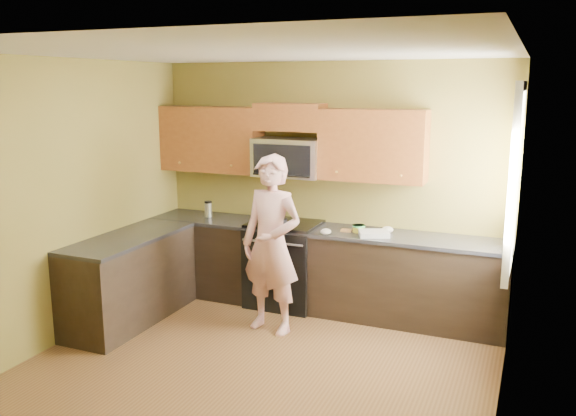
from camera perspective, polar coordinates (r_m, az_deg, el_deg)
The scene contains 25 objects.
floor at distance 5.40m, azimuth -3.49°, elevation -15.39°, with size 4.00×4.00×0.00m, color brown.
ceiling at distance 4.82m, azimuth -3.90°, elevation 14.56°, with size 4.00×4.00×0.00m, color white.
wall_back at distance 6.75m, azimuth 3.86°, elevation 2.22°, with size 4.00×4.00×0.00m, color olive.
wall_front at distance 3.34m, azimuth -19.24°, elevation -8.36°, with size 4.00×4.00×0.00m, color olive.
wall_left at distance 6.08m, azimuth -20.84°, elevation 0.42°, with size 4.00×4.00×0.00m, color olive.
wall_right at distance 4.45m, azimuth 20.13°, elevation -3.45°, with size 4.00×4.00×0.00m, color olive.
cabinet_back_run at distance 6.69m, azimuth 2.92°, elevation -5.88°, with size 4.00×0.60×0.88m, color black.
cabinet_left_run at distance 6.55m, azimuth -14.73°, elevation -6.64°, with size 0.60×1.60×0.88m, color black.
countertop_back at distance 6.56m, azimuth 2.93°, elevation -2.07°, with size 4.00×0.62×0.04m, color black.
countertop_left at distance 6.42m, azimuth -14.87°, elevation -2.75°, with size 0.62×1.60×0.04m, color black.
stove at distance 6.79m, azimuth -0.34°, elevation -5.27°, with size 0.76×0.65×0.95m, color black, non-canonical shape.
microwave at distance 6.69m, azimuth 0.07°, elevation 3.03°, with size 0.76×0.40×0.42m, color silver, non-canonical shape.
upper_cab_left at distance 7.16m, azimuth -7.17°, elevation 3.51°, with size 1.22×0.33×0.75m, color brown, non-canonical shape.
upper_cab_right at distance 6.43m, azimuth 7.96°, elevation 2.56°, with size 1.12×0.33×0.75m, color brown, non-canonical shape.
upper_cab_over_mw at distance 6.66m, azimuth 0.19°, elevation 8.61°, with size 0.76×0.33×0.30m, color brown.
window at distance 5.57m, azimuth 20.78°, elevation 2.59°, with size 0.06×1.06×1.66m, color white, non-canonical shape.
woman at distance 5.97m, azimuth -1.57°, elevation -3.48°, with size 0.65×0.43×1.79m, color #DE6F75.
frying_pan at distance 6.65m, azimuth -1.18°, elevation -1.41°, with size 0.26×0.45×0.06m, color black, non-canonical shape.
butter_tub at distance 6.41m, azimuth 6.72°, elevation -2.27°, with size 0.13×0.13×0.10m, color yellow, non-canonical shape.
toast_slice at distance 6.43m, azimuth 5.54°, elevation -2.12°, with size 0.11×0.11×0.01m, color #B27F47.
napkin_a at distance 6.27m, azimuth 3.61°, elevation -2.24°, with size 0.11×0.12×0.06m, color silver.
napkin_b at distance 6.41m, azimuth 9.41°, elevation -2.04°, with size 0.12×0.13×0.07m, color silver.
dish_towel at distance 6.26m, azimuth 8.14°, elevation -2.41°, with size 0.30×0.24×0.05m, color silver.
travel_mug at distance 7.15m, azimuth -7.54°, elevation -0.83°, with size 0.09×0.09×0.19m, color silver, non-canonical shape.
glass_b at distance 7.07m, azimuth -3.16°, elevation -0.39°, with size 0.07×0.07×0.12m, color silver.
Camera 1 is at (2.14, -4.31, 2.46)m, focal length 37.53 mm.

